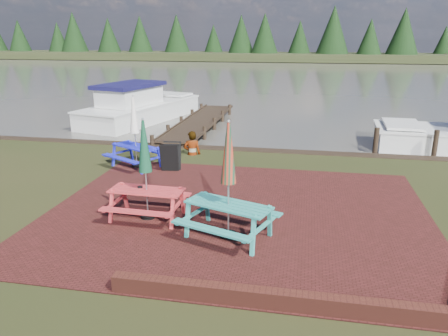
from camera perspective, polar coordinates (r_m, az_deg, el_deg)
ground at (r=9.59m, az=0.77°, el=-8.25°), size 120.00×120.00×0.00m
paving at (r=10.49m, az=1.74°, el=-5.90°), size 9.00×7.50×0.02m
brick_wall at (r=7.32m, az=14.68°, el=-16.28°), size 6.21×1.79×0.30m
water at (r=45.75m, az=9.14°, el=11.76°), size 120.00×60.00×0.02m
far_treeline at (r=74.56m, az=10.13°, el=16.23°), size 120.00×10.00×8.10m
picnic_table_teal at (r=8.98m, az=0.58°, el=-4.04°), size 2.22×2.11×2.48m
picnic_table_red at (r=10.08m, az=-10.11°, el=-2.21°), size 1.73×1.55×2.34m
picnic_table_blue at (r=14.16m, az=-11.48°, el=3.27°), size 2.15×2.08×2.29m
chalkboard at (r=13.64m, az=-6.97°, el=1.49°), size 0.58×0.59×0.90m
jetty at (r=20.82m, az=-3.27°, el=6.03°), size 1.76×9.08×1.00m
boat_jetty at (r=22.89m, az=-10.98°, el=7.62°), size 4.42×7.97×2.19m
person at (r=15.36m, az=-4.24°, el=4.77°), size 0.68×0.52×1.68m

